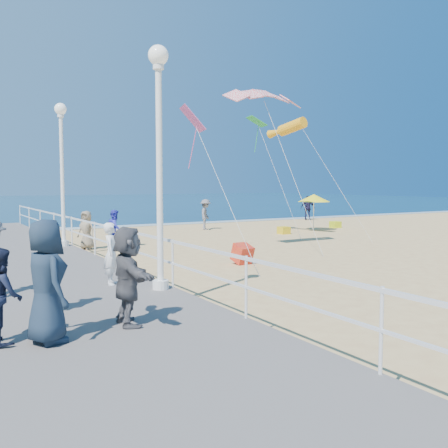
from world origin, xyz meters
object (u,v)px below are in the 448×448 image
beach_umbrella (314,198)px  lamp_post_far (62,159)px  spectator_5 (128,276)px  beach_chair_left (284,230)px  spectator_7 (1,295)px  box_kite (242,256)px  spectator_6 (46,267)px  spectator_4 (46,281)px  toddler_held (115,229)px  beach_walker_b (308,208)px  woman_holding_toddler (111,254)px  lamp_post_mid (159,142)px  beach_chair_right (335,225)px  beach_walker_a (206,214)px  beach_walker_c (86,230)px

beach_umbrella → lamp_post_far: bearing=-168.1°
spectator_5 → beach_chair_left: size_ratio=3.00×
spectator_7 → beach_umbrella: beach_umbrella is taller
beach_umbrella → box_kite: bearing=-141.6°
lamp_post_far → beach_chair_left: size_ratio=9.67×
spectator_6 → beach_chair_left: size_ratio=2.99×
spectator_4 → spectator_5: spectator_4 is taller
toddler_held → spectator_4: 4.49m
lamp_post_far → beach_walker_b: (20.41, 9.92, -2.75)m
beach_walker_b → box_kite: 21.62m
woman_holding_toddler → spectator_6: (-1.81, -1.81, 0.10)m
lamp_post_mid → beach_chair_right: (17.51, 12.90, -3.46)m
toddler_held → beach_walker_b: bearing=-25.0°
spectator_4 → lamp_post_far: bearing=-24.0°
lamp_post_far → woman_holding_toddler: (-0.77, -7.94, -2.54)m
lamp_post_mid → woman_holding_toddler: (-0.77, 1.06, -2.54)m
beach_walker_a → beach_walker_b: (10.50, 3.03, -0.00)m
lamp_post_far → beach_walker_c: size_ratio=3.28×
spectator_6 → beach_chair_left: spectator_6 is taller
toddler_held → spectator_7: (-2.91, -3.48, -0.58)m
beach_walker_a → box_kite: size_ratio=3.05×
beach_chair_left → spectator_6: bearing=-140.7°
spectator_4 → box_kite: (7.74, 6.61, -1.02)m
beach_walker_b → beach_chair_left: (-8.05, -7.44, -0.71)m
beach_umbrella → beach_chair_left: beach_umbrella is taller
woman_holding_toddler → beach_umbrella: (15.86, 11.12, 0.79)m
lamp_post_mid → beach_walker_c: (1.29, 10.56, -2.85)m
toddler_held → box_kite: toddler_held is taller
lamp_post_far → spectator_5: 11.71m
beach_chair_right → lamp_post_far: bearing=-167.5°
toddler_held → spectator_6: size_ratio=0.54×
beach_chair_left → beach_walker_a: bearing=119.0°
lamp_post_mid → spectator_5: bearing=-124.6°
beach_umbrella → spectator_4: bearing=-140.7°
beach_walker_b → box_kite: bearing=91.3°
spectator_6 → beach_walker_b: spectator_6 is taller
beach_walker_c → box_kite: size_ratio=2.70×
spectator_7 → beach_walker_b: 31.97m
spectator_5 → beach_chair_right: 24.46m
lamp_post_far → woman_holding_toddler: size_ratio=3.67×
beach_walker_c → beach_chair_left: size_ratio=2.95×
toddler_held → box_kite: bearing=-37.8°
beach_walker_c → beach_walker_a: bearing=86.4°
woman_holding_toddler → beach_walker_b: (21.18, 17.86, -0.21)m
lamp_post_mid → spectator_7: bearing=-147.3°
lamp_post_far → spectator_4: size_ratio=2.90×
lamp_post_mid → beach_chair_right: lamp_post_mid is taller
spectator_5 → spectator_7: (-1.92, 0.07, -0.11)m
toddler_held → beach_umbrella: bearing=-30.2°
box_kite → beach_umbrella: beach_umbrella is taller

